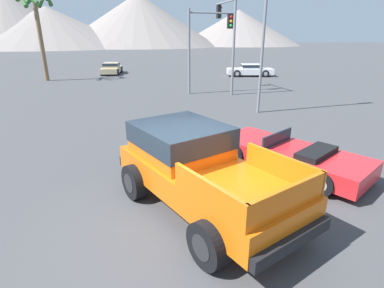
% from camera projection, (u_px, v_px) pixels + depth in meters
% --- Properties ---
extents(ground_plane, '(320.00, 320.00, 0.00)m').
position_uv_depth(ground_plane, '(187.00, 212.00, 6.84)').
color(ground_plane, '#424244').
extents(orange_pickup_truck, '(3.51, 5.28, 1.83)m').
position_uv_depth(orange_pickup_truck, '(195.00, 164.00, 6.83)').
color(orange_pickup_truck, orange).
rests_on(orange_pickup_truck, ground_plane).
extents(red_convertible_car, '(3.63, 4.72, 1.05)m').
position_uv_depth(red_convertible_car, '(291.00, 156.00, 8.89)').
color(red_convertible_car, red).
rests_on(red_convertible_car, ground_plane).
extents(parked_car_tan, '(2.51, 4.42, 1.14)m').
position_uv_depth(parked_car_tan, '(112.00, 68.00, 31.61)').
color(parked_car_tan, tan).
rests_on(parked_car_tan, ground_plane).
extents(parked_car_white, '(4.79, 3.01, 1.16)m').
position_uv_depth(parked_car_white, '(250.00, 70.00, 29.78)').
color(parked_car_white, white).
rests_on(parked_car_white, ground_plane).
extents(traffic_light_main, '(3.32, 0.38, 5.45)m').
position_uv_depth(traffic_light_main, '(208.00, 36.00, 19.87)').
color(traffic_light_main, slate).
rests_on(traffic_light_main, ground_plane).
extents(traffic_light_crosswalk, '(0.38, 3.45, 6.17)m').
position_uv_depth(traffic_light_crosswalk, '(227.00, 28.00, 20.15)').
color(traffic_light_crosswalk, slate).
rests_on(traffic_light_crosswalk, ground_plane).
extents(street_lamp_post, '(0.90, 0.24, 9.02)m').
position_uv_depth(street_lamp_post, '(266.00, 1.00, 13.93)').
color(street_lamp_post, slate).
rests_on(street_lamp_post, ground_plane).
extents(palm_tree_tall, '(2.90, 2.94, 7.54)m').
position_uv_depth(palm_tree_tall, '(36.00, 12.00, 24.86)').
color(palm_tree_tall, brown).
rests_on(palm_tree_tall, ground_plane).
extents(distant_mountain_range, '(140.93, 64.38, 18.62)m').
position_uv_depth(distant_mountain_range, '(108.00, 23.00, 109.05)').
color(distant_mountain_range, gray).
rests_on(distant_mountain_range, ground_plane).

